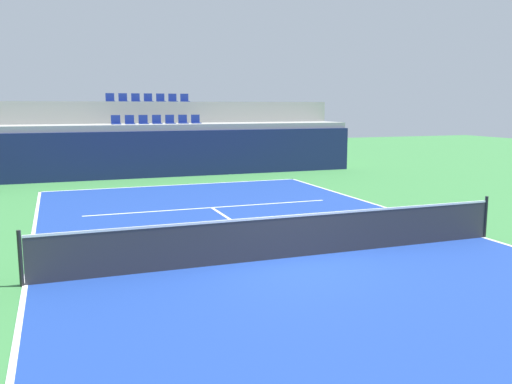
# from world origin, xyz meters

# --- Properties ---
(ground_plane) EXTENTS (80.00, 80.00, 0.00)m
(ground_plane) POSITION_xyz_m (0.00, 0.00, 0.00)
(ground_plane) COLOR #387A3D
(court_surface) EXTENTS (11.00, 24.00, 0.01)m
(court_surface) POSITION_xyz_m (0.00, 0.00, 0.01)
(court_surface) COLOR navy
(court_surface) RESTS_ON ground_plane
(baseline_far) EXTENTS (11.00, 0.10, 0.00)m
(baseline_far) POSITION_xyz_m (0.00, 11.95, 0.01)
(baseline_far) COLOR white
(baseline_far) RESTS_ON court_surface
(sideline_left) EXTENTS (0.10, 24.00, 0.00)m
(sideline_left) POSITION_xyz_m (-5.45, 0.00, 0.01)
(sideline_left) COLOR white
(sideline_left) RESTS_ON court_surface
(sideline_right) EXTENTS (0.10, 24.00, 0.00)m
(sideline_right) POSITION_xyz_m (5.45, 0.00, 0.01)
(sideline_right) COLOR white
(sideline_right) RESTS_ON court_surface
(service_line_far) EXTENTS (8.26, 0.10, 0.00)m
(service_line_far) POSITION_xyz_m (0.00, 6.40, 0.01)
(service_line_far) COLOR white
(service_line_far) RESTS_ON court_surface
(centre_service_line) EXTENTS (0.10, 6.40, 0.00)m
(centre_service_line) POSITION_xyz_m (0.00, 3.20, 0.01)
(centre_service_line) COLOR white
(centre_service_line) RESTS_ON court_surface
(back_wall) EXTENTS (19.70, 0.30, 2.19)m
(back_wall) POSITION_xyz_m (0.00, 14.83, 1.10)
(back_wall) COLOR navy
(back_wall) RESTS_ON ground_plane
(stands_tier_lower) EXTENTS (19.70, 2.40, 2.48)m
(stands_tier_lower) POSITION_xyz_m (0.00, 16.18, 1.24)
(stands_tier_lower) COLOR #9E9E99
(stands_tier_lower) RESTS_ON ground_plane
(stands_tier_upper) EXTENTS (19.70, 2.40, 3.58)m
(stands_tier_upper) POSITION_xyz_m (0.00, 18.58, 1.79)
(stands_tier_upper) COLOR #9E9E99
(stands_tier_upper) RESTS_ON ground_plane
(seating_row_lower) EXTENTS (4.39, 0.44, 0.44)m
(seating_row_lower) POSITION_xyz_m (-0.00, 16.27, 2.61)
(seating_row_lower) COLOR navy
(seating_row_lower) RESTS_ON stands_tier_lower
(seating_row_upper) EXTENTS (4.39, 0.44, 0.44)m
(seating_row_upper) POSITION_xyz_m (-0.00, 18.67, 3.70)
(seating_row_upper) COLOR navy
(seating_row_upper) RESTS_ON stands_tier_upper
(tennis_net) EXTENTS (11.08, 0.08, 1.07)m
(tennis_net) POSITION_xyz_m (0.00, 0.00, 0.51)
(tennis_net) COLOR black
(tennis_net) RESTS_ON court_surface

